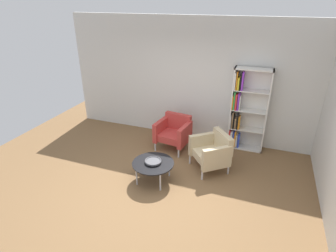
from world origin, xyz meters
name	(u,v)px	position (x,y,z in m)	size (l,w,h in m)	color
ground_plane	(156,191)	(0.00, 0.00, 0.00)	(8.32, 8.32, 0.00)	brown
plaster_back_panel	(194,80)	(0.00, 2.46, 1.45)	(6.40, 0.12, 2.90)	silver
bookshelf_tall	(244,111)	(1.25, 2.24, 0.91)	(0.80, 0.30, 1.90)	silver
coffee_table_low	(153,164)	(-0.17, 0.30, 0.37)	(0.80, 0.80, 0.40)	black
decorative_bowl	(153,161)	(-0.17, 0.30, 0.43)	(0.32, 0.32, 0.05)	#4C4C51
armchair_corner_red	(174,132)	(-0.23, 1.67, 0.41)	(0.80, 0.75, 0.78)	#B73833
armchair_spare_guest	(212,151)	(0.80, 1.11, 0.41)	(0.94, 0.95, 0.78)	#C6B289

